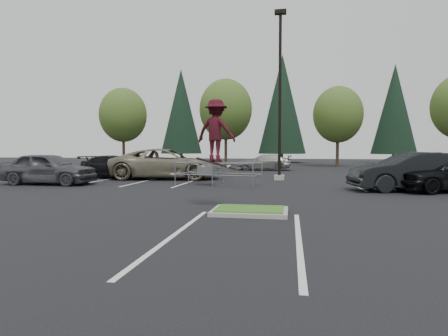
% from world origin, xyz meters
% --- Properties ---
extents(ground, '(120.00, 120.00, 0.00)m').
position_xyz_m(ground, '(0.00, 0.00, 0.00)').
color(ground, black).
rests_on(ground, ground).
extents(grass_median, '(2.20, 1.60, 0.16)m').
position_xyz_m(grass_median, '(0.00, 0.00, 0.08)').
color(grass_median, gray).
rests_on(grass_median, ground).
extents(stall_lines, '(22.62, 17.60, 0.01)m').
position_xyz_m(stall_lines, '(-1.35, 6.02, 0.00)').
color(stall_lines, silver).
rests_on(stall_lines, ground).
extents(light_pole, '(0.70, 0.60, 10.12)m').
position_xyz_m(light_pole, '(0.50, 12.00, 4.56)').
color(light_pole, gray).
rests_on(light_pole, ground).
extents(decid_a, '(5.44, 5.44, 8.91)m').
position_xyz_m(decid_a, '(-18.01, 30.03, 5.58)').
color(decid_a, '#38281C').
rests_on(decid_a, ground).
extents(decid_b, '(5.89, 5.89, 9.64)m').
position_xyz_m(decid_b, '(-6.01, 30.53, 6.04)').
color(decid_b, '#38281C').
rests_on(decid_b, ground).
extents(decid_c, '(5.12, 5.12, 8.38)m').
position_xyz_m(decid_c, '(5.99, 29.83, 5.25)').
color(decid_c, '#38281C').
rests_on(decid_c, ground).
extents(conif_a, '(5.72, 5.72, 13.00)m').
position_xyz_m(conif_a, '(-14.00, 40.00, 7.10)').
color(conif_a, '#38281C').
rests_on(conif_a, ground).
extents(conif_b, '(6.38, 6.38, 14.50)m').
position_xyz_m(conif_b, '(0.00, 40.50, 7.85)').
color(conif_b, '#38281C').
rests_on(conif_b, ground).
extents(conif_c, '(5.50, 5.50, 12.50)m').
position_xyz_m(conif_c, '(14.00, 39.50, 6.85)').
color(conif_c, '#38281C').
rests_on(conif_c, ground).
extents(cart_corral, '(4.51, 2.41, 1.22)m').
position_xyz_m(cart_corral, '(-2.98, 8.10, 0.76)').
color(cart_corral, gray).
rests_on(cart_corral, ground).
extents(skateboarder, '(1.46, 1.06, 2.28)m').
position_xyz_m(skateboarder, '(-1.20, 1.00, 2.47)').
color(skateboarder, black).
rests_on(skateboarder, ground).
extents(car_l_tan, '(7.20, 4.06, 1.90)m').
position_xyz_m(car_l_tan, '(-6.50, 11.50, 0.95)').
color(car_l_tan, gray).
rests_on(car_l_tan, ground).
extents(car_l_black, '(5.41, 3.51, 1.46)m').
position_xyz_m(car_l_black, '(-10.00, 11.50, 0.73)').
color(car_l_black, black).
rests_on(car_l_black, ground).
extents(car_l_grey, '(5.00, 2.04, 1.70)m').
position_xyz_m(car_l_grey, '(-11.50, 7.00, 0.85)').
color(car_l_grey, '#494A50').
rests_on(car_l_grey, ground).
extents(car_r_charc, '(5.54, 2.72, 1.75)m').
position_xyz_m(car_r_charc, '(6.50, 7.00, 0.87)').
color(car_r_charc, black).
rests_on(car_r_charc, ground).
extents(car_r_black, '(5.37, 3.91, 1.70)m').
position_xyz_m(car_r_black, '(8.00, 7.14, 0.85)').
color(car_r_black, black).
rests_on(car_r_black, ground).
extents(car_far_silver, '(4.80, 2.03, 1.38)m').
position_xyz_m(car_far_silver, '(-1.12, 22.00, 0.69)').
color(car_far_silver, gray).
rests_on(car_far_silver, ground).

